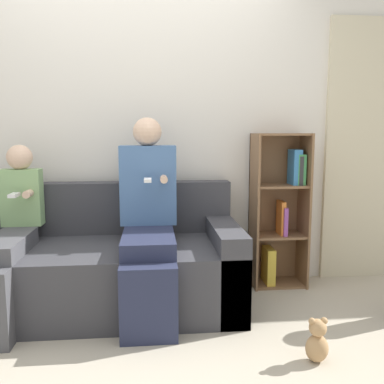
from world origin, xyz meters
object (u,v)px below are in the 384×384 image
(couch, at_px, (91,267))
(teddy_bear, at_px, (317,341))
(child_seated, at_px, (9,234))
(bookshelf, at_px, (280,209))
(adult_seated, at_px, (148,213))

(couch, distance_m, teddy_bear, 1.57)
(couch, distance_m, child_seated, 0.59)
(child_seated, bearing_deg, couch, 15.15)
(child_seated, bearing_deg, teddy_bear, -21.52)
(child_seated, distance_m, teddy_bear, 2.00)
(couch, relative_size, child_seated, 1.82)
(bookshelf, distance_m, teddy_bear, 1.28)
(couch, xyz_separation_m, bookshelf, (1.47, 0.33, 0.33))
(couch, xyz_separation_m, teddy_bear, (1.31, -0.84, -0.17))
(couch, height_order, teddy_bear, couch)
(child_seated, height_order, bookshelf, bookshelf)
(bookshelf, bearing_deg, couch, -167.46)
(couch, bearing_deg, adult_seated, -11.21)
(teddy_bear, bearing_deg, couch, 147.26)
(adult_seated, bearing_deg, bookshelf, 21.13)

